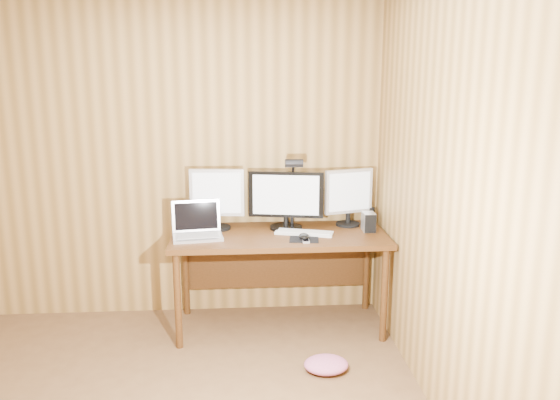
{
  "coord_description": "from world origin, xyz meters",
  "views": [
    {
      "loc": [
        0.66,
        -2.29,
        1.9
      ],
      "look_at": [
        0.93,
        1.58,
        1.02
      ],
      "focal_mm": 35.0,
      "sensor_mm": 36.0,
      "label": 1
    }
  ],
  "objects": [
    {
      "name": "mouse",
      "position": [
        1.1,
        1.46,
        0.77
      ],
      "size": [
        0.09,
        0.12,
        0.04
      ],
      "primitive_type": "ellipsoid",
      "rotation": [
        0.0,
        0.0,
        0.12
      ],
      "color": "black",
      "rests_on": "mousepad"
    },
    {
      "name": "mousepad",
      "position": [
        1.1,
        1.46,
        0.75
      ],
      "size": [
        0.23,
        0.2,
        0.0
      ],
      "primitive_type": "cube",
      "rotation": [
        0.0,
        0.0,
        -0.12
      ],
      "color": "black",
      "rests_on": "desk"
    },
    {
      "name": "laptop",
      "position": [
        0.32,
        1.61,
        0.81
      ],
      "size": [
        0.39,
        0.32,
        0.26
      ],
      "rotation": [
        0.0,
        0.0,
        0.14
      ],
      "color": "silver",
      "rests_on": "desk"
    },
    {
      "name": "keyboard",
      "position": [
        1.11,
        1.61,
        0.76
      ],
      "size": [
        0.45,
        0.25,
        0.02
      ],
      "rotation": [
        0.0,
        0.0,
        -0.29
      ],
      "color": "silver",
      "rests_on": "desk"
    },
    {
      "name": "room_shell",
      "position": [
        0.0,
        0.0,
        1.25
      ],
      "size": [
        4.0,
        4.0,
        4.0
      ],
      "color": "brown",
      "rests_on": "ground"
    },
    {
      "name": "monitor_center",
      "position": [
        0.99,
        1.76,
        0.98
      ],
      "size": [
        0.57,
        0.25,
        0.45
      ],
      "rotation": [
        0.0,
        0.0,
        -0.18
      ],
      "color": "black",
      "rests_on": "desk"
    },
    {
      "name": "speaker",
      "position": [
        1.68,
        1.88,
        0.81
      ],
      "size": [
        0.05,
        0.05,
        0.13
      ],
      "primitive_type": "cylinder",
      "color": "black",
      "rests_on": "desk"
    },
    {
      "name": "desk",
      "position": [
        0.93,
        1.7,
        0.63
      ],
      "size": [
        1.6,
        0.7,
        0.75
      ],
      "color": "#46260E",
      "rests_on": "floor"
    },
    {
      "name": "monitor_left",
      "position": [
        0.46,
        1.79,
        1.0
      ],
      "size": [
        0.42,
        0.2,
        0.47
      ],
      "rotation": [
        0.0,
        0.0,
        -0.09
      ],
      "color": "black",
      "rests_on": "desk"
    },
    {
      "name": "hard_drive",
      "position": [
        1.61,
        1.66,
        0.82
      ],
      "size": [
        0.09,
        0.13,
        0.14
      ],
      "rotation": [
        0.0,
        0.0,
        -0.0
      ],
      "color": "silver",
      "rests_on": "desk"
    },
    {
      "name": "fabric_pile",
      "position": [
        1.19,
        0.94,
        0.05
      ],
      "size": [
        0.32,
        0.28,
        0.09
      ],
      "primitive_type": null,
      "rotation": [
        0.0,
        0.0,
        0.13
      ],
      "color": "#BB5A83",
      "rests_on": "floor"
    },
    {
      "name": "desk_lamp",
      "position": [
        1.04,
        1.78,
        1.11
      ],
      "size": [
        0.13,
        0.19,
        0.59
      ],
      "rotation": [
        0.0,
        0.0,
        -0.14
      ],
      "color": "black",
      "rests_on": "desk"
    },
    {
      "name": "monitor_right",
      "position": [
        1.49,
        1.83,
        0.99
      ],
      "size": [
        0.39,
        0.19,
        0.45
      ],
      "rotation": [
        0.0,
        0.0,
        0.29
      ],
      "color": "black",
      "rests_on": "desk"
    },
    {
      "name": "phone",
      "position": [
        1.1,
        1.41,
        0.76
      ],
      "size": [
        0.05,
        0.1,
        0.01
      ],
      "rotation": [
        0.0,
        0.0,
        -0.03
      ],
      "color": "silver",
      "rests_on": "desk"
    }
  ]
}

